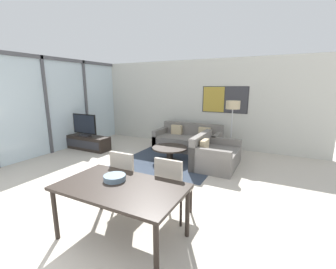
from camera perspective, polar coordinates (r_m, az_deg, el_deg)
ground_plane at (r=3.52m, az=-33.35°, el=-24.24°), size 24.00×24.00×0.00m
wall_back at (r=7.61m, az=7.01°, el=7.89°), size 7.93×0.09×2.80m
window_wall_left at (r=7.40m, az=-28.64°, el=7.37°), size 0.07×5.87×2.80m
area_rug at (r=6.04m, az=0.45°, el=-6.78°), size 2.42×2.11×0.01m
tv_console at (r=7.62m, az=-20.15°, el=-1.85°), size 1.67×0.48×0.43m
television at (r=7.51m, az=-20.45°, el=2.20°), size 0.92×0.20×0.69m
sofa_main at (r=7.12m, az=5.19°, el=-1.65°), size 2.00×0.97×0.79m
sofa_side at (r=5.75m, az=11.43°, el=-5.28°), size 0.97×1.36×0.79m
coffee_table at (r=5.95m, az=0.46°, el=-4.13°), size 0.93×0.93×0.39m
dining_table at (r=3.01m, az=-11.92°, el=-13.83°), size 1.63×0.94×0.74m
dining_chair_left at (r=3.75m, az=-10.35°, el=-10.54°), size 0.46×0.46×0.98m
dining_chair_centre at (r=3.40m, az=0.98°, el=-12.84°), size 0.46×0.46×0.98m
fruit_bowl at (r=3.14m, az=-13.39°, el=-10.53°), size 0.30×0.30×0.07m
floor_lamp at (r=6.40m, az=16.11°, el=6.31°), size 0.38×0.38×1.58m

